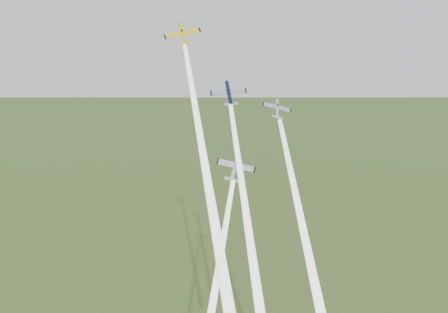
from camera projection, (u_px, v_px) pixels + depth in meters
plane_yellow at (183, 35)px, 122.01m from camera, size 10.67×8.65×8.08m
smoke_trail_yellow at (207, 179)px, 103.08m from camera, size 18.62×46.59×48.50m
plane_navy at (229, 93)px, 121.40m from camera, size 9.76×8.40×6.97m
smoke_trail_navy at (252, 252)px, 101.94m from camera, size 15.34×48.02×48.98m
plane_silver_right at (277, 108)px, 122.35m from camera, size 6.82×7.41×7.01m
smoke_trail_silver_right at (307, 248)px, 105.04m from camera, size 14.59×42.43×43.40m
plane_silver_low at (235, 167)px, 114.49m from camera, size 9.69×7.34×8.02m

